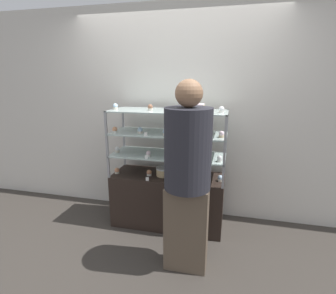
% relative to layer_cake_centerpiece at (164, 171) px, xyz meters
% --- Properties ---
extents(ground_plane, '(20.00, 20.00, 0.00)m').
position_rel_layer_cake_centerpiece_xyz_m(ground_plane, '(0.04, 0.02, -0.68)').
color(ground_plane, '#38332D').
extents(back_wall, '(8.00, 0.05, 2.60)m').
position_rel_layer_cake_centerpiece_xyz_m(back_wall, '(0.04, 0.41, 0.62)').
color(back_wall, silver).
rests_on(back_wall, ground_plane).
extents(display_base, '(1.31, 0.50, 0.63)m').
position_rel_layer_cake_centerpiece_xyz_m(display_base, '(0.04, 0.02, -0.37)').
color(display_base, black).
rests_on(display_base, ground_plane).
extents(display_riser_lower, '(1.31, 0.50, 0.25)m').
position_rel_layer_cake_centerpiece_xyz_m(display_riser_lower, '(0.04, 0.02, 0.19)').
color(display_riser_lower, '#99999E').
rests_on(display_riser_lower, display_base).
extents(display_riser_middle, '(1.31, 0.50, 0.25)m').
position_rel_layer_cake_centerpiece_xyz_m(display_riser_middle, '(0.04, 0.02, 0.45)').
color(display_riser_middle, '#99999E').
rests_on(display_riser_middle, display_riser_lower).
extents(display_riser_upper, '(1.31, 0.50, 0.25)m').
position_rel_layer_cake_centerpiece_xyz_m(display_riser_upper, '(0.04, 0.02, 0.70)').
color(display_riser_upper, '#99999E').
rests_on(display_riser_upper, display_riser_middle).
extents(layer_cake_centerpiece, '(0.19, 0.19, 0.10)m').
position_rel_layer_cake_centerpiece_xyz_m(layer_cake_centerpiece, '(0.00, 0.00, 0.00)').
color(layer_cake_centerpiece, '#DBBC84').
rests_on(layer_cake_centerpiece, display_base).
extents(sheet_cake_frosted, '(0.19, 0.15, 0.07)m').
position_rel_layer_cake_centerpiece_xyz_m(sheet_cake_frosted, '(0.34, 0.08, 0.75)').
color(sheet_cake_frosted, '#DBBC84').
rests_on(sheet_cake_frosted, display_riser_upper).
extents(cupcake_0, '(0.06, 0.06, 0.07)m').
position_rel_layer_cake_centerpiece_xyz_m(cupcake_0, '(-0.57, -0.07, -0.02)').
color(cupcake_0, beige).
rests_on(cupcake_0, display_base).
extents(cupcake_1, '(0.06, 0.06, 0.07)m').
position_rel_layer_cake_centerpiece_xyz_m(cupcake_1, '(-0.17, -0.05, -0.02)').
color(cupcake_1, white).
rests_on(cupcake_1, display_base).
extents(cupcake_2, '(0.06, 0.06, 0.07)m').
position_rel_layer_cake_centerpiece_xyz_m(cupcake_2, '(0.25, -0.03, -0.02)').
color(cupcake_2, '#CCB28C').
rests_on(cupcake_2, display_base).
extents(cupcake_3, '(0.06, 0.06, 0.07)m').
position_rel_layer_cake_centerpiece_xyz_m(cupcake_3, '(0.65, -0.02, -0.02)').
color(cupcake_3, beige).
rests_on(cupcake_3, display_base).
extents(price_tag_0, '(0.04, 0.00, 0.04)m').
position_rel_layer_cake_centerpiece_xyz_m(price_tag_0, '(-0.14, -0.21, -0.03)').
color(price_tag_0, white).
rests_on(price_tag_0, display_base).
extents(cupcake_4, '(0.05, 0.05, 0.07)m').
position_rel_layer_cake_centerpiece_xyz_m(cupcake_4, '(-0.56, -0.04, 0.24)').
color(cupcake_4, beige).
rests_on(cupcake_4, display_riser_lower).
extents(cupcake_5, '(0.05, 0.05, 0.07)m').
position_rel_layer_cake_centerpiece_xyz_m(cupcake_5, '(-0.15, -0.12, 0.24)').
color(cupcake_5, white).
rests_on(cupcake_5, display_riser_lower).
extents(cupcake_6, '(0.05, 0.05, 0.07)m').
position_rel_layer_cake_centerpiece_xyz_m(cupcake_6, '(0.23, -0.11, 0.24)').
color(cupcake_6, white).
rests_on(cupcake_6, display_riser_lower).
extents(cupcake_7, '(0.05, 0.05, 0.07)m').
position_rel_layer_cake_centerpiece_xyz_m(cupcake_7, '(0.64, -0.12, 0.24)').
color(cupcake_7, white).
rests_on(cupcake_7, display_riser_lower).
extents(price_tag_1, '(0.04, 0.00, 0.04)m').
position_rel_layer_cake_centerpiece_xyz_m(price_tag_1, '(-0.14, -0.21, 0.23)').
color(price_tag_1, white).
rests_on(price_tag_1, display_riser_lower).
extents(cupcake_8, '(0.06, 0.06, 0.07)m').
position_rel_layer_cake_centerpiece_xyz_m(cupcake_8, '(-0.54, -0.11, 0.49)').
color(cupcake_8, white).
rests_on(cupcake_8, display_riser_middle).
extents(cupcake_9, '(0.06, 0.06, 0.07)m').
position_rel_layer_cake_centerpiece_xyz_m(cupcake_9, '(-0.25, -0.08, 0.49)').
color(cupcake_9, beige).
rests_on(cupcake_9, display_riser_middle).
extents(cupcake_10, '(0.06, 0.06, 0.07)m').
position_rel_layer_cake_centerpiece_xyz_m(cupcake_10, '(0.05, -0.11, 0.49)').
color(cupcake_10, beige).
rests_on(cupcake_10, display_riser_middle).
extents(cupcake_11, '(0.06, 0.06, 0.07)m').
position_rel_layer_cake_centerpiece_xyz_m(cupcake_11, '(0.34, -0.09, 0.49)').
color(cupcake_11, white).
rests_on(cupcake_11, display_riser_middle).
extents(cupcake_12, '(0.06, 0.06, 0.07)m').
position_rel_layer_cake_centerpiece_xyz_m(cupcake_12, '(0.64, -0.07, 0.49)').
color(cupcake_12, '#CCB28C').
rests_on(cupcake_12, display_riser_middle).
extents(price_tag_2, '(0.04, 0.00, 0.04)m').
position_rel_layer_cake_centerpiece_xyz_m(price_tag_2, '(-0.15, -0.21, 0.48)').
color(price_tag_2, white).
rests_on(price_tag_2, display_riser_middle).
extents(cupcake_13, '(0.06, 0.06, 0.07)m').
position_rel_layer_cake_centerpiece_xyz_m(cupcake_13, '(-0.57, -0.02, 0.75)').
color(cupcake_13, beige).
rests_on(cupcake_13, display_riser_upper).
extents(cupcake_14, '(0.06, 0.06, 0.07)m').
position_rel_layer_cake_centerpiece_xyz_m(cupcake_14, '(-0.15, -0.03, 0.75)').
color(cupcake_14, beige).
rests_on(cupcake_14, display_riser_upper).
extents(cupcake_15, '(0.06, 0.06, 0.07)m').
position_rel_layer_cake_centerpiece_xyz_m(cupcake_15, '(0.63, -0.05, 0.75)').
color(cupcake_15, white).
rests_on(cupcake_15, display_riser_upper).
extents(price_tag_3, '(0.04, 0.00, 0.04)m').
position_rel_layer_cake_centerpiece_xyz_m(price_tag_3, '(0.08, -0.21, 0.74)').
color(price_tag_3, white).
rests_on(price_tag_3, display_riser_upper).
extents(customer_figure, '(0.41, 0.41, 1.74)m').
position_rel_layer_cake_centerpiece_xyz_m(customer_figure, '(0.39, -0.68, 0.25)').
color(customer_figure, brown).
rests_on(customer_figure, ground_plane).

